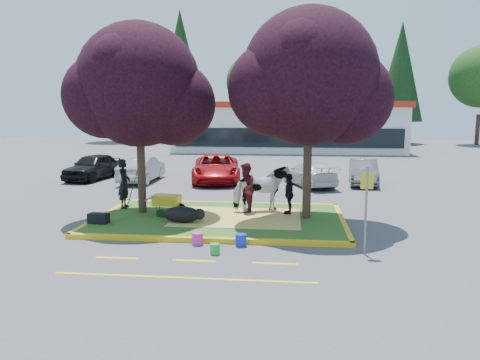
# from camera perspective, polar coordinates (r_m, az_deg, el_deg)

# --- Properties ---
(ground) EXTENTS (90.00, 90.00, 0.00)m
(ground) POSITION_cam_1_polar(r_m,az_deg,el_deg) (15.85, -2.49, -5.05)
(ground) COLOR #424244
(ground) RESTS_ON ground
(median_island) EXTENTS (8.00, 5.00, 0.15)m
(median_island) POSITION_cam_1_polar(r_m,az_deg,el_deg) (15.83, -2.50, -4.78)
(median_island) COLOR #285119
(median_island) RESTS_ON ground
(curb_near) EXTENTS (8.30, 0.16, 0.15)m
(curb_near) POSITION_cam_1_polar(r_m,az_deg,el_deg) (13.37, -4.18, -7.32)
(curb_near) COLOR gold
(curb_near) RESTS_ON ground
(curb_far) EXTENTS (8.30, 0.16, 0.15)m
(curb_far) POSITION_cam_1_polar(r_m,az_deg,el_deg) (18.33, -1.27, -2.93)
(curb_far) COLOR gold
(curb_far) RESTS_ON ground
(curb_left) EXTENTS (0.16, 5.30, 0.15)m
(curb_left) POSITION_cam_1_polar(r_m,az_deg,el_deg) (16.93, -16.32, -4.25)
(curb_left) COLOR gold
(curb_left) RESTS_ON ground
(curb_right) EXTENTS (0.16, 5.30, 0.15)m
(curb_right) POSITION_cam_1_polar(r_m,az_deg,el_deg) (15.75, 12.40, -5.05)
(curb_right) COLOR gold
(curb_right) RESTS_ON ground
(straw_bedding) EXTENTS (4.20, 3.00, 0.01)m
(straw_bedding) POSITION_cam_1_polar(r_m,az_deg,el_deg) (15.74, -0.33, -4.56)
(straw_bedding) COLOR #EDD561
(straw_bedding) RESTS_ON median_island
(tree_purple_left) EXTENTS (5.06, 4.20, 6.51)m
(tree_purple_left) POSITION_cam_1_polar(r_m,az_deg,el_deg) (16.44, -12.18, 10.58)
(tree_purple_left) COLOR black
(tree_purple_left) RESTS_ON median_island
(tree_purple_right) EXTENTS (5.30, 4.40, 6.82)m
(tree_purple_right) POSITION_cam_1_polar(r_m,az_deg,el_deg) (15.43, 8.51, 11.57)
(tree_purple_right) COLOR black
(tree_purple_right) RESTS_ON median_island
(fire_lane_stripe_a) EXTENTS (1.10, 0.12, 0.01)m
(fire_lane_stripe_a) POSITION_cam_1_polar(r_m,az_deg,el_deg) (12.43, -14.79, -9.18)
(fire_lane_stripe_a) COLOR yellow
(fire_lane_stripe_a) RESTS_ON ground
(fire_lane_stripe_b) EXTENTS (1.10, 0.12, 0.01)m
(fire_lane_stripe_b) POSITION_cam_1_polar(r_m,az_deg,el_deg) (11.87, -5.61, -9.77)
(fire_lane_stripe_b) COLOR yellow
(fire_lane_stripe_b) RESTS_ON ground
(fire_lane_stripe_c) EXTENTS (1.10, 0.12, 0.01)m
(fire_lane_stripe_c) POSITION_cam_1_polar(r_m,az_deg,el_deg) (11.64, 4.22, -10.13)
(fire_lane_stripe_c) COLOR yellow
(fire_lane_stripe_c) RESTS_ON ground
(fire_lane_long) EXTENTS (6.00, 0.10, 0.01)m
(fire_lane_long) POSITION_cam_1_polar(r_m,az_deg,el_deg) (10.77, -6.94, -11.75)
(fire_lane_long) COLOR yellow
(fire_lane_long) RESTS_ON ground
(retail_building) EXTENTS (20.40, 8.40, 4.40)m
(retail_building) POSITION_cam_1_polar(r_m,az_deg,el_deg) (43.23, 5.81, 6.59)
(retail_building) COLOR silver
(retail_building) RESTS_ON ground
(treeline) EXTENTS (46.58, 7.80, 14.63)m
(treeline) POSITION_cam_1_polar(r_m,az_deg,el_deg) (52.99, 5.14, 12.89)
(treeline) COLOR black
(treeline) RESTS_ON ground
(cow) EXTENTS (2.14, 1.44, 1.66)m
(cow) POSITION_cam_1_polar(r_m,az_deg,el_deg) (16.37, 2.59, -1.11)
(cow) COLOR white
(cow) RESTS_ON median_island
(calf) EXTENTS (1.24, 0.74, 0.52)m
(calf) POSITION_cam_1_polar(r_m,az_deg,el_deg) (15.11, -7.11, -4.18)
(calf) COLOR black
(calf) RESTS_ON median_island
(handler) EXTENTS (0.50, 0.70, 1.80)m
(handler) POSITION_cam_1_polar(r_m,az_deg,el_deg) (17.62, -13.95, -0.42)
(handler) COLOR black
(handler) RESTS_ON median_island
(visitor_a) EXTENTS (0.75, 0.92, 1.75)m
(visitor_a) POSITION_cam_1_polar(r_m,az_deg,el_deg) (16.30, 0.66, -0.98)
(visitor_a) COLOR #4B151F
(visitor_a) RESTS_ON median_island
(visitor_b) EXTENTS (0.35, 0.83, 1.42)m
(visitor_b) POSITION_cam_1_polar(r_m,az_deg,el_deg) (16.19, 6.00, -1.68)
(visitor_b) COLOR black
(visitor_b) RESTS_ON median_island
(wheelbarrow) EXTENTS (1.66, 0.65, 0.62)m
(wheelbarrow) POSITION_cam_1_polar(r_m,az_deg,el_deg) (16.60, -8.89, -2.47)
(wheelbarrow) COLOR black
(wheelbarrow) RESTS_ON median_island
(gear_bag_dark) EXTENTS (0.65, 0.40, 0.32)m
(gear_bag_dark) POSITION_cam_1_polar(r_m,az_deg,el_deg) (15.58, -16.87, -4.49)
(gear_bag_dark) COLOR black
(gear_bag_dark) RESTS_ON median_island
(gear_bag_green) EXTENTS (0.45, 0.34, 0.21)m
(gear_bag_green) POSITION_cam_1_polar(r_m,az_deg,el_deg) (16.03, -9.30, -4.06)
(gear_bag_green) COLOR black
(gear_bag_green) RESTS_ON median_island
(sign_post) EXTENTS (0.32, 0.06, 2.30)m
(sign_post) POSITION_cam_1_polar(r_m,az_deg,el_deg) (12.43, 15.14, -2.52)
(sign_post) COLOR slate
(sign_post) RESTS_ON ground
(bucket_green) EXTENTS (0.27, 0.27, 0.28)m
(bucket_green) POSITION_cam_1_polar(r_m,az_deg,el_deg) (12.32, -3.07, -8.39)
(bucket_green) COLOR green
(bucket_green) RESTS_ON ground
(bucket_pink) EXTENTS (0.42, 0.42, 0.34)m
(bucket_pink) POSITION_cam_1_polar(r_m,az_deg,el_deg) (13.17, -5.21, -7.14)
(bucket_pink) COLOR #D72F9C
(bucket_pink) RESTS_ON ground
(bucket_blue) EXTENTS (0.35, 0.35, 0.34)m
(bucket_blue) POSITION_cam_1_polar(r_m,az_deg,el_deg) (12.99, 0.11, -7.34)
(bucket_blue) COLOR #1726BC
(bucket_blue) RESTS_ON ground
(car_black) EXTENTS (2.22, 4.27, 1.39)m
(car_black) POSITION_cam_1_polar(r_m,az_deg,el_deg) (26.37, -17.49, 1.58)
(car_black) COLOR black
(car_black) RESTS_ON ground
(car_silver) EXTENTS (1.42, 4.06, 1.34)m
(car_silver) POSITION_cam_1_polar(r_m,az_deg,el_deg) (24.86, -11.87, 1.32)
(car_silver) COLOR gray
(car_silver) RESTS_ON ground
(car_red) EXTENTS (3.10, 5.42, 1.43)m
(car_red) POSITION_cam_1_polar(r_m,az_deg,el_deg) (24.39, -2.91, 1.47)
(car_red) COLOR #A60D12
(car_red) RESTS_ON ground
(car_white) EXTENTS (2.95, 4.38, 1.18)m
(car_white) POSITION_cam_1_polar(r_m,az_deg,el_deg) (23.33, 8.50, 0.75)
(car_white) COLOR silver
(car_white) RESTS_ON ground
(car_grey) EXTENTS (1.65, 3.88, 1.24)m
(car_grey) POSITION_cam_1_polar(r_m,az_deg,el_deg) (24.32, 14.79, 0.96)
(car_grey) COLOR #515358
(car_grey) RESTS_ON ground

